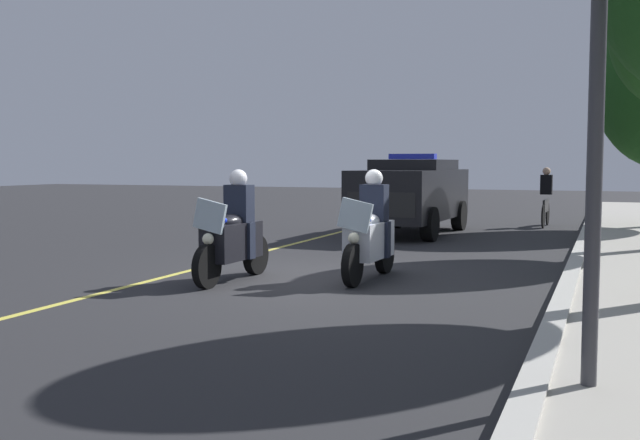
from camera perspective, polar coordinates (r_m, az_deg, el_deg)
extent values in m
plane|color=#28282B|center=(11.72, -0.53, -4.50)|extent=(80.00, 80.00, 0.00)
cube|color=#B7B5AD|center=(10.89, 18.55, -5.02)|extent=(48.00, 0.24, 0.15)
cube|color=#E0D14C|center=(12.72, -9.95, -3.84)|extent=(48.00, 0.12, 0.01)
cylinder|color=black|center=(10.82, -8.73, -3.58)|extent=(0.64, 0.14, 0.64)
cylinder|color=black|center=(12.11, -4.97, -2.70)|extent=(0.64, 0.16, 0.64)
cube|color=black|center=(11.41, -6.81, -1.64)|extent=(1.21, 0.48, 0.56)
ellipsoid|color=black|center=(11.33, -6.95, -0.15)|extent=(0.57, 0.34, 0.24)
cube|color=silver|center=(10.83, -8.49, 0.31)|extent=(0.08, 0.56, 0.53)
sphere|color=#F9F4CC|center=(10.81, -8.64, -1.46)|extent=(0.17, 0.17, 0.17)
sphere|color=red|center=(11.03, -8.84, 0.01)|extent=(0.09, 0.09, 0.09)
sphere|color=#1933F2|center=(10.86, -7.41, -0.04)|extent=(0.09, 0.09, 0.09)
cube|color=black|center=(11.56, -6.26, 1.24)|extent=(0.29, 0.41, 0.60)
cube|color=black|center=(11.46, -5.52, -1.60)|extent=(0.18, 0.15, 0.56)
cube|color=black|center=(11.65, -7.24, -1.51)|extent=(0.18, 0.15, 0.56)
sphere|color=silver|center=(11.53, -6.33, 3.22)|extent=(0.28, 0.28, 0.28)
cylinder|color=black|center=(10.85, 2.53, -3.52)|extent=(0.64, 0.14, 0.64)
cylinder|color=black|center=(12.25, 5.01, -2.61)|extent=(0.64, 0.16, 0.64)
cube|color=silver|center=(11.49, 3.82, -1.57)|extent=(1.21, 0.48, 0.56)
ellipsoid|color=silver|center=(11.42, 3.75, -0.10)|extent=(0.57, 0.34, 0.24)
cube|color=silver|center=(10.86, 2.73, 0.37)|extent=(0.08, 0.56, 0.53)
sphere|color=#F9F4CC|center=(10.84, 2.61, -1.40)|extent=(0.17, 0.17, 0.17)
sphere|color=red|center=(11.05, 2.19, 0.07)|extent=(0.09, 0.09, 0.09)
sphere|color=#1933F2|center=(10.94, 3.75, 0.02)|extent=(0.09, 0.09, 0.09)
cube|color=black|center=(11.66, 4.21, 1.28)|extent=(0.29, 0.41, 0.60)
cube|color=black|center=(11.59, 5.03, -1.53)|extent=(0.18, 0.15, 0.56)
cube|color=black|center=(11.72, 3.17, -1.45)|extent=(0.18, 0.15, 0.56)
sphere|color=white|center=(11.63, 4.19, 3.24)|extent=(0.28, 0.28, 0.28)
cube|color=black|center=(19.00, 7.05, 1.99)|extent=(4.95, 2.04, 1.24)
cube|color=black|center=(19.27, 7.32, 4.11)|extent=(2.45, 1.82, 0.36)
cube|color=#2633D8|center=(19.08, 7.16, 4.89)|extent=(0.32, 1.21, 0.14)
cube|color=black|center=(16.72, 4.76, 1.20)|extent=(0.17, 1.62, 0.56)
cylinder|color=black|center=(17.31, 8.47, -0.32)|extent=(0.81, 0.30, 0.80)
cylinder|color=black|center=(17.85, 2.87, -0.13)|extent=(0.81, 0.30, 0.80)
cylinder|color=black|center=(20.31, 10.69, 0.35)|extent=(0.81, 0.30, 0.80)
cylinder|color=black|center=(20.77, 5.84, 0.50)|extent=(0.81, 0.30, 0.80)
cylinder|color=black|center=(21.44, 16.85, 0.26)|extent=(0.66, 0.06, 0.66)
cylinder|color=black|center=(22.53, 17.16, 0.45)|extent=(0.66, 0.06, 0.66)
cube|color=black|center=(21.97, 17.03, 1.06)|extent=(1.00, 0.09, 0.36)
cube|color=black|center=(22.00, 17.08, 2.63)|extent=(0.25, 0.33, 0.56)
sphere|color=tan|center=(21.96, 17.09, 3.62)|extent=(0.22, 0.22, 0.22)
cylinder|color=#38383D|center=(6.00, 20.56, 8.38)|extent=(0.12, 0.12, 4.33)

